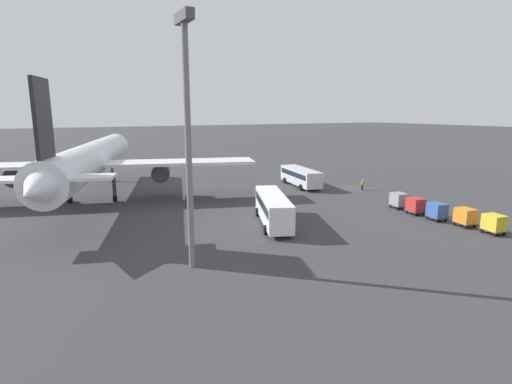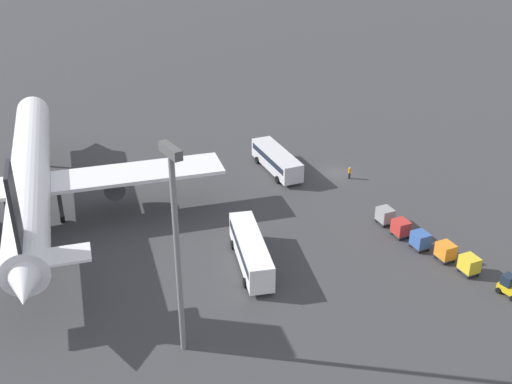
# 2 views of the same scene
# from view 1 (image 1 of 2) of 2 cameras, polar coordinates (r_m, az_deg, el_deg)

# --- Properties ---
(ground_plane) EXTENTS (600.00, 600.00, 0.00)m
(ground_plane) POSITION_cam_1_polar(r_m,az_deg,el_deg) (68.77, 13.54, 0.58)
(ground_plane) COLOR #38383A
(airplane) EXTENTS (51.41, 45.18, 15.62)m
(airplane) POSITION_cam_1_polar(r_m,az_deg,el_deg) (61.20, -22.39, 4.28)
(airplane) COLOR silver
(airplane) RESTS_ON ground
(shuttle_bus_near) EXTENTS (11.60, 4.87, 3.02)m
(shuttle_bus_near) POSITION_cam_1_polar(r_m,az_deg,el_deg) (68.52, 6.40, 2.34)
(shuttle_bus_near) COLOR silver
(shuttle_bus_near) RESTS_ON ground
(shuttle_bus_far) EXTENTS (12.21, 6.93, 3.36)m
(shuttle_bus_far) POSITION_cam_1_polar(r_m,az_deg,el_deg) (45.06, 2.45, -2.14)
(shuttle_bus_far) COLOR white
(shuttle_bus_far) RESTS_ON ground
(worker_person) EXTENTS (0.38, 0.38, 1.74)m
(worker_person) POSITION_cam_1_polar(r_m,az_deg,el_deg) (67.23, 14.96, 1.02)
(worker_person) COLOR #1E1E2D
(worker_person) RESTS_ON ground
(cargo_cart_yellow) EXTENTS (2.24, 1.98, 2.06)m
(cargo_cart_yellow) POSITION_cam_1_polar(r_m,az_deg,el_deg) (48.44, 30.87, -3.82)
(cargo_cart_yellow) COLOR #38383D
(cargo_cart_yellow) RESTS_ON ground
(cargo_cart_orange) EXTENTS (2.24, 1.98, 2.06)m
(cargo_cart_orange) POSITION_cam_1_polar(r_m,az_deg,el_deg) (50.00, 27.72, -3.07)
(cargo_cart_orange) COLOR #38383D
(cargo_cart_orange) RESTS_ON ground
(cargo_cart_blue) EXTENTS (2.24, 1.98, 2.06)m
(cargo_cart_blue) POSITION_cam_1_polar(r_m,az_deg,el_deg) (51.31, 24.45, -2.43)
(cargo_cart_blue) COLOR #38383D
(cargo_cart_blue) RESTS_ON ground
(cargo_cart_red) EXTENTS (2.24, 1.98, 2.06)m
(cargo_cart_red) POSITION_cam_1_polar(r_m,az_deg,el_deg) (53.32, 21.84, -1.73)
(cargo_cart_red) COLOR #38383D
(cargo_cart_red) RESTS_ON ground
(cargo_cart_grey) EXTENTS (2.24, 1.98, 2.06)m
(cargo_cart_grey) POSITION_cam_1_polar(r_m,az_deg,el_deg) (55.75, 19.72, -1.03)
(cargo_cart_grey) COLOR #38383D
(cargo_cart_grey) RESTS_ON ground
(light_pole) EXTENTS (2.80, 0.70, 19.77)m
(light_pole) POSITION_cam_1_polar(r_m,az_deg,el_deg) (31.51, -9.77, 10.11)
(light_pole) COLOR slate
(light_pole) RESTS_ON ground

